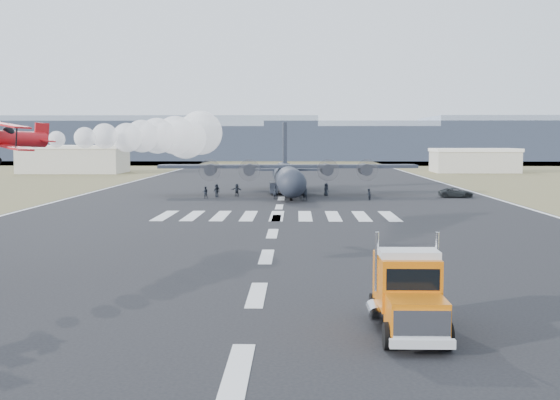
{
  "coord_description": "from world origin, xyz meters",
  "views": [
    {
      "loc": [
        2.07,
        -24.27,
        8.17
      ],
      "look_at": [
        0.94,
        23.67,
        4.0
      ],
      "focal_mm": 45.0,
      "sensor_mm": 36.0,
      "label": 1
    }
  ],
  "objects_px": {
    "hangar_right": "(474,160)",
    "crew_h": "(368,194)",
    "support_vehicle": "(456,193)",
    "crew_f": "(237,190)",
    "aerobatic_biplane": "(1,137)",
    "hangar_left": "(74,159)",
    "crew_e": "(326,189)",
    "crew_a": "(305,193)",
    "crew_b": "(205,192)",
    "transport_aircraft": "(287,175)",
    "crew_d": "(217,191)",
    "semi_truck": "(408,292)",
    "crew_c": "(216,190)",
    "crew_g": "(275,192)"
  },
  "relations": [
    {
      "from": "hangar_right",
      "to": "crew_h",
      "type": "height_order",
      "value": "hangar_right"
    },
    {
      "from": "support_vehicle",
      "to": "crew_f",
      "type": "relative_size",
      "value": 2.67
    },
    {
      "from": "support_vehicle",
      "to": "aerobatic_biplane",
      "type": "bearing_deg",
      "value": 152.18
    },
    {
      "from": "hangar_left",
      "to": "crew_e",
      "type": "relative_size",
      "value": 13.39
    },
    {
      "from": "crew_a",
      "to": "crew_b",
      "type": "bearing_deg",
      "value": -26.9
    },
    {
      "from": "transport_aircraft",
      "to": "crew_d",
      "type": "relative_size",
      "value": 20.45
    },
    {
      "from": "support_vehicle",
      "to": "hangar_left",
      "type": "bearing_deg",
      "value": 52.52
    },
    {
      "from": "semi_truck",
      "to": "crew_b",
      "type": "height_order",
      "value": "semi_truck"
    },
    {
      "from": "aerobatic_biplane",
      "to": "crew_c",
      "type": "xyz_separation_m",
      "value": [
        5.01,
        61.38,
        -7.45
      ]
    },
    {
      "from": "crew_g",
      "to": "crew_b",
      "type": "bearing_deg",
      "value": 24.18
    },
    {
      "from": "crew_a",
      "to": "crew_b",
      "type": "xyz_separation_m",
      "value": [
        -13.8,
        2.6,
        -0.12
      ]
    },
    {
      "from": "semi_truck",
      "to": "transport_aircraft",
      "type": "height_order",
      "value": "transport_aircraft"
    },
    {
      "from": "support_vehicle",
      "to": "hangar_right",
      "type": "bearing_deg",
      "value": -10.63
    },
    {
      "from": "support_vehicle",
      "to": "crew_h",
      "type": "relative_size",
      "value": 3.03
    },
    {
      "from": "hangar_left",
      "to": "transport_aircraft",
      "type": "height_order",
      "value": "transport_aircraft"
    },
    {
      "from": "transport_aircraft",
      "to": "crew_e",
      "type": "xyz_separation_m",
      "value": [
        5.64,
        -3.04,
        -1.89
      ]
    },
    {
      "from": "hangar_left",
      "to": "crew_d",
      "type": "height_order",
      "value": "hangar_left"
    },
    {
      "from": "crew_h",
      "to": "crew_g",
      "type": "bearing_deg",
      "value": -74.22
    },
    {
      "from": "crew_c",
      "to": "crew_d",
      "type": "xyz_separation_m",
      "value": [
        0.28,
        -1.6,
        0.09
      ]
    },
    {
      "from": "hangar_left",
      "to": "transport_aircraft",
      "type": "xyz_separation_m",
      "value": [
        52.73,
        -65.06,
        -0.6
      ]
    },
    {
      "from": "support_vehicle",
      "to": "crew_a",
      "type": "relative_size",
      "value": 2.52
    },
    {
      "from": "hangar_left",
      "to": "transport_aircraft",
      "type": "relative_size",
      "value": 0.65
    },
    {
      "from": "crew_h",
      "to": "crew_c",
      "type": "bearing_deg",
      "value": -81.55
    },
    {
      "from": "crew_e",
      "to": "crew_g",
      "type": "height_order",
      "value": "crew_e"
    },
    {
      "from": "aerobatic_biplane",
      "to": "crew_f",
      "type": "bearing_deg",
      "value": 101.84
    },
    {
      "from": "hangar_right",
      "to": "semi_truck",
      "type": "relative_size",
      "value": 2.61
    },
    {
      "from": "hangar_left",
      "to": "crew_h",
      "type": "height_order",
      "value": "hangar_left"
    },
    {
      "from": "aerobatic_biplane",
      "to": "crew_f",
      "type": "height_order",
      "value": "aerobatic_biplane"
    },
    {
      "from": "crew_h",
      "to": "crew_e",
      "type": "bearing_deg",
      "value": -118.64
    },
    {
      "from": "hangar_left",
      "to": "semi_truck",
      "type": "xyz_separation_m",
      "value": [
        58.8,
        -139.98,
        -1.67
      ]
    },
    {
      "from": "aerobatic_biplane",
      "to": "support_vehicle",
      "type": "relative_size",
      "value": 1.28
    },
    {
      "from": "crew_h",
      "to": "support_vehicle",
      "type": "bearing_deg",
      "value": 136.47
    },
    {
      "from": "support_vehicle",
      "to": "crew_g",
      "type": "xyz_separation_m",
      "value": [
        -25.32,
        -2.71,
        0.25
      ]
    },
    {
      "from": "hangar_right",
      "to": "support_vehicle",
      "type": "relative_size",
      "value": 4.29
    },
    {
      "from": "hangar_right",
      "to": "support_vehicle",
      "type": "distance_m",
      "value": 78.69
    },
    {
      "from": "hangar_right",
      "to": "crew_d",
      "type": "distance_m",
      "value": 93.62
    },
    {
      "from": "hangar_left",
      "to": "crew_b",
      "type": "relative_size",
      "value": 14.85
    },
    {
      "from": "hangar_left",
      "to": "crew_c",
      "type": "relative_size",
      "value": 14.68
    },
    {
      "from": "hangar_right",
      "to": "crew_g",
      "type": "bearing_deg",
      "value": -120.88
    },
    {
      "from": "hangar_left",
      "to": "crew_h",
      "type": "distance_m",
      "value": 98.85
    },
    {
      "from": "crew_b",
      "to": "crew_c",
      "type": "xyz_separation_m",
      "value": [
        1.14,
        3.69,
        0.01
      ]
    },
    {
      "from": "support_vehicle",
      "to": "crew_f",
      "type": "height_order",
      "value": "crew_f"
    },
    {
      "from": "crew_g",
      "to": "crew_e",
      "type": "bearing_deg",
      "value": -115.91
    },
    {
      "from": "crew_a",
      "to": "crew_h",
      "type": "xyz_separation_m",
      "value": [
        8.5,
        -0.22,
        -0.16
      ]
    },
    {
      "from": "hangar_right",
      "to": "crew_c",
      "type": "height_order",
      "value": "hangar_right"
    },
    {
      "from": "crew_d",
      "to": "crew_a",
      "type": "bearing_deg",
      "value": 100.62
    },
    {
      "from": "transport_aircraft",
      "to": "crew_f",
      "type": "bearing_deg",
      "value": -153.3
    },
    {
      "from": "hangar_right",
      "to": "transport_aircraft",
      "type": "height_order",
      "value": "transport_aircraft"
    },
    {
      "from": "aerobatic_biplane",
      "to": "hangar_left",
      "type": "bearing_deg",
      "value": 125.33
    },
    {
      "from": "crew_d",
      "to": "crew_b",
      "type": "bearing_deg",
      "value": -2.92
    }
  ]
}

